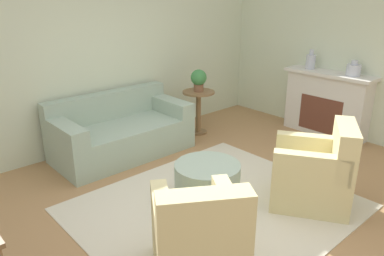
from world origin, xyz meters
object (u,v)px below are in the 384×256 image
Objects in this scene: vase_mantel_far at (354,70)px; potted_plant_on_side_table at (199,79)px; armchair_right at (316,174)px; ottoman_table at (207,179)px; couch at (121,133)px; side_table at (198,105)px; vase_mantel_near at (311,61)px; armchair_left at (198,242)px.

potted_plant_on_side_table is (-1.51, 1.78, -0.21)m from vase_mantel_far.
potted_plant_on_side_table is at bearing 77.41° from armchair_right.
ottoman_table is 2.04× the size of potted_plant_on_side_table.
couch is 2.70× the size of side_table.
couch is at bearing 174.40° from side_table.
potted_plant_on_side_table reaches higher than armchair_right.
armchair_left is at bearing -159.47° from vase_mantel_near.
couch is at bearing 174.40° from potted_plant_on_side_table.
vase_mantel_near reaches higher than couch.
vase_mantel_near reaches higher than ottoman_table.
armchair_left is at bearing -132.89° from side_table.
armchair_left is at bearing 180.00° from armchair_right.
ottoman_table is 3.06m from vase_mantel_far.
armchair_left is 1.45× the size of ottoman_table.
vase_mantel_near is at bearing 12.11° from ottoman_table.
vase_mantel_far reaches higher than ottoman_table.
vase_mantel_near is (2.07, 1.43, 0.80)m from armchair_right.
vase_mantel_far reaches higher than armchair_right.
armchair_left is 3.96m from vase_mantel_far.
armchair_left reaches higher than couch.
armchair_right reaches higher than couch.
vase_mantel_far is (2.07, 0.70, 0.76)m from armchair_right.
armchair_left is at bearing -132.89° from potted_plant_on_side_table.
ottoman_table is 2.29× the size of vase_mantel_near.
vase_mantel_far reaches higher than couch.
ottoman_table is (-0.04, -1.82, -0.01)m from couch.
couch is 6.14× the size of vase_mantel_near.
side_table is at bearing -5.60° from couch.
vase_mantel_near is 1.34× the size of vase_mantel_far.
vase_mantel_near is at bearing 34.69° from armchair_right.
ottoman_table is 1.01× the size of side_table.
armchair_right is 2.61m from potted_plant_on_side_table.
vase_mantel_near is 1.86m from potted_plant_on_side_table.
vase_mantel_near is at bearing -22.28° from couch.
couch reaches higher than ottoman_table.
armchair_left is 1.46× the size of side_table.
vase_mantel_far is (1.51, -1.78, 0.65)m from side_table.
couch is 2.78m from armchair_left.
armchair_right is at bearing -102.59° from side_table.
ottoman_table is (0.87, 0.80, -0.07)m from armchair_left.
potted_plant_on_side_table is at bearing 130.32° from vase_mantel_far.
potted_plant_on_side_table is (0.56, 2.49, 0.55)m from armchair_right.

